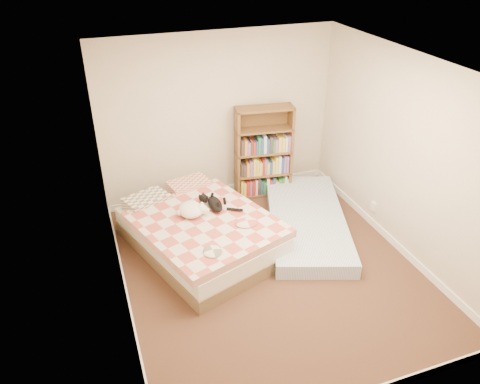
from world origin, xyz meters
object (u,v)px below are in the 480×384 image
object	(u,v)px
bed	(200,230)
bookshelf	(263,162)
floor_mattress	(307,221)
black_cat	(215,203)
white_dog	(192,210)

from	to	relation	value
bed	bookshelf	world-z (taller)	bookshelf
bed	floor_mattress	world-z (taller)	bed
floor_mattress	black_cat	bearing A→B (deg)	-168.81
bookshelf	floor_mattress	size ratio (longest dim) A/B	0.63
floor_mattress	white_dog	distance (m)	1.68
bed	black_cat	bearing A→B (deg)	5.63
floor_mattress	bed	bearing A→B (deg)	-163.28
bookshelf	white_dog	size ratio (longest dim) A/B	3.31
bookshelf	floor_mattress	xyz separation A→B (m)	(0.22, -1.12, -0.43)
white_dog	bookshelf	bearing A→B (deg)	15.07
floor_mattress	white_dog	xyz separation A→B (m)	(-1.61, 0.08, 0.48)
bookshelf	white_dog	xyz separation A→B (m)	(-1.39, -1.04, 0.04)
bookshelf	black_cat	distance (m)	1.41
floor_mattress	white_dog	world-z (taller)	white_dog
bed	black_cat	xyz separation A→B (m)	(0.25, 0.11, 0.31)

